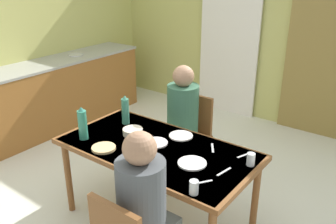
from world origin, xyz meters
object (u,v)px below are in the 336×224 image
Objects in this scene: kitchen_counter at (57,93)px; dining_table at (157,154)px; person_far_diner at (182,111)px; water_bottle_green_far at (83,124)px; person_near_diner at (143,197)px; serving_bowl_center at (133,132)px; water_bottle_green_near at (125,111)px; chair_far_diner at (189,133)px.

kitchen_counter reaches higher than dining_table.
person_far_diner reaches higher than water_bottle_green_far.
serving_bowl_center is (-0.70, 0.68, -0.03)m from person_near_diner.
water_bottle_green_far is at bearing -156.56° from dining_table.
person_far_diner is 0.55m from water_bottle_green_near.
kitchen_counter is 2.49m from dining_table.
water_bottle_green_near is at bearing 137.99° from person_near_diner.
dining_table is at bearing 23.44° from water_bottle_green_far.
person_near_diner is at bearing -44.43° from serving_bowl_center.
kitchen_counter is 3.11m from person_near_diner.
person_near_diner is (0.59, -1.40, 0.28)m from chair_far_diner.
dining_table is 5.58× the size of water_bottle_green_far.
dining_table is 0.57m from water_bottle_green_near.
person_far_diner is (2.16, -0.16, 0.33)m from kitchen_counter.
water_bottle_green_near is at bearing 147.66° from serving_bowl_center.
kitchen_counter reaches higher than chair_far_diner.
kitchen_counter is 1.99m from water_bottle_green_near.
serving_bowl_center is at bearing -19.84° from kitchen_counter.
water_bottle_green_far is at bearing -132.55° from serving_bowl_center.
serving_bowl_center is (0.21, -0.13, -0.10)m from water_bottle_green_near.
chair_far_diner is 0.75m from water_bottle_green_near.
dining_table is 1.82× the size of chair_far_diner.
water_bottle_green_far is (-0.38, -1.02, 0.36)m from chair_far_diner.
person_far_diner reaches higher than chair_far_diner.
chair_far_diner is 1.13× the size of person_far_diner.
chair_far_diner is 1.13× the size of person_near_diner.
kitchen_counter is 1.63× the size of dining_table.
serving_bowl_center is (0.28, 0.30, -0.11)m from water_bottle_green_far.
person_near_diner is 2.84× the size of water_bottle_green_near.
chair_far_diner is (2.16, -0.02, 0.05)m from kitchen_counter.
person_near_diner reaches higher than water_bottle_green_far.
person_far_diner reaches higher than dining_table.
chair_far_diner is 0.77m from serving_bowl_center.
person_far_diner is 0.96m from water_bottle_green_far.
person_far_diner is 0.59m from serving_bowl_center.
person_far_diner reaches higher than water_bottle_green_near.
person_far_diner is at bearing -4.25° from kitchen_counter.
person_near_diner is at bearing -27.36° from kitchen_counter.
person_far_diner is at bearing 107.18° from dining_table.
water_bottle_green_far reaches higher than water_bottle_green_near.
dining_table is at bearing -18.59° from kitchen_counter.
kitchen_counter is at bearing -4.25° from person_far_diner.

